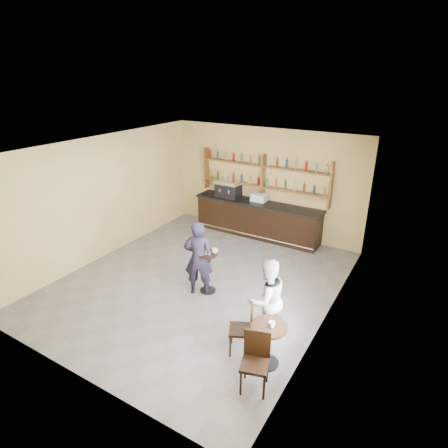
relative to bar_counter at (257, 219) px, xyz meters
The scene contains 23 objects.
floor 3.19m from the bar_counter, 89.29° to the right, with size 7.00×7.00×0.00m, color slate.
ceiling 4.13m from the bar_counter, 89.29° to the right, with size 7.00×7.00×0.00m, color white.
wall_back 1.12m from the bar_counter, 83.65° to the left, with size 7.00×7.00×0.00m, color tan.
wall_front 6.74m from the bar_counter, 89.66° to the right, with size 7.00×7.00×0.00m, color tan.
wall_left 4.45m from the bar_counter, 133.23° to the right, with size 7.00×7.00×0.00m, color tan.
wall_right 4.51m from the bar_counter, 46.03° to the right, with size 7.00×7.00×0.00m, color tan.
window_pane 5.43m from the bar_counter, 55.11° to the right, with size 2.00×2.00×0.00m, color white.
window_frame 5.43m from the bar_counter, 55.17° to the right, with size 0.04×1.70×2.10m, color black, non-canonical shape.
shelf_unit 1.30m from the bar_counter, 79.96° to the left, with size 4.00×0.26×1.40m, color brown, non-canonical shape.
liquor_bottles 1.47m from the bar_counter, 79.96° to the left, with size 3.68×0.10×1.00m, color #8C5919, non-canonical shape.
bar_counter is the anchor object (origin of this frame).
espresso_machine 1.28m from the bar_counter, behind, with size 0.73×0.47×0.52m, color black, non-canonical shape.
pastry_case 0.67m from the bar_counter, ahead, with size 0.45×0.36×0.27m, color silver, non-canonical shape.
pedestal_table 3.43m from the bar_counter, 82.80° to the right, with size 0.47×0.47×0.97m, color black, non-canonical shape.
napkin 3.45m from the bar_counter, 82.80° to the right, with size 0.16×0.16×0.00m, color white.
donut 3.47m from the bar_counter, 82.65° to the right, with size 0.13×0.13×0.05m, color #BD8545.
cup_pedestal 3.38m from the bar_counter, 80.20° to the right, with size 0.13×0.13×0.10m, color white.
man_main 3.58m from the bar_counter, 85.25° to the right, with size 0.63×0.42×1.74m, color black.
cafe_table 5.44m from the bar_counter, 61.88° to the right, with size 0.62×0.62×0.79m, color black, non-canonical shape.
cup_cafe 5.47m from the bar_counter, 61.42° to the right, with size 0.11×0.11×0.10m, color white.
chair_west 5.16m from the bar_counter, 67.01° to the right, with size 0.41×0.41×0.94m, color black, non-canonical shape.
chair_south 6.00m from the bar_counter, 64.16° to the right, with size 0.42×0.42×0.98m, color black, non-canonical shape.
patron_second 4.71m from the bar_counter, 61.86° to the right, with size 0.79×0.61×1.62m, color gray.
Camera 1 is at (4.48, -6.37, 4.70)m, focal length 30.00 mm.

